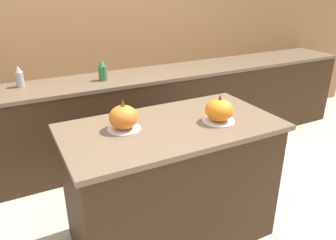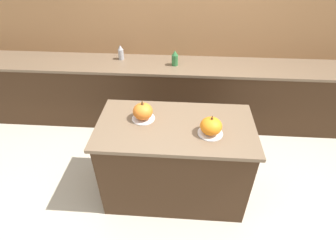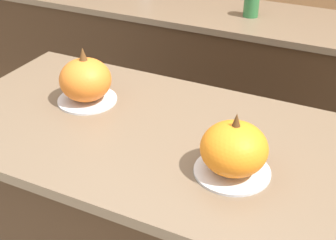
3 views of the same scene
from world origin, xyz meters
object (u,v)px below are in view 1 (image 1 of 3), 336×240
at_px(pumpkin_cake_right, 219,111).
at_px(bottle_short, 19,77).
at_px(bottle_tall, 103,71).
at_px(pumpkin_cake_left, 124,118).

bearing_deg(pumpkin_cake_right, bottle_short, 126.20).
xyz_separation_m(pumpkin_cake_right, bottle_short, (-1.12, 1.53, 0.00)).
xyz_separation_m(pumpkin_cake_right, bottle_tall, (-0.38, 1.39, 0.00)).
height_order(pumpkin_cake_left, bottle_tall, pumpkin_cake_left).
bearing_deg(bottle_short, pumpkin_cake_left, -69.67).
bearing_deg(pumpkin_cake_left, bottle_short, 110.33).
xyz_separation_m(pumpkin_cake_left, bottle_short, (-0.50, 1.35, 0.00)).
bearing_deg(bottle_tall, bottle_short, 169.47).
bearing_deg(bottle_short, pumpkin_cake_right, -53.80).
height_order(bottle_tall, bottle_short, bottle_tall).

